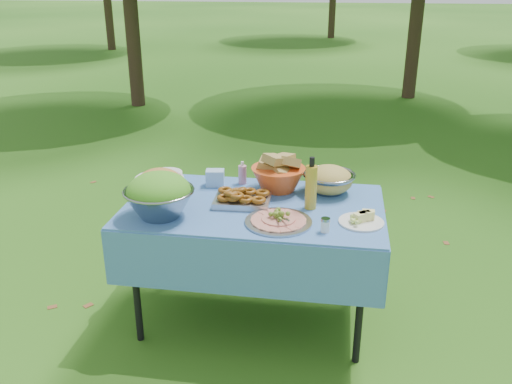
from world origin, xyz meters
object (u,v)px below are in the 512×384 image
at_px(plate_stack, 166,176).
at_px(pasta_bowl_steel, 329,179).
at_px(bread_bowl, 278,173).
at_px(picnic_table, 254,263).
at_px(charcuterie_platter, 279,216).
at_px(salad_bowl, 159,195).
at_px(oil_bottle, 311,183).

distance_m(plate_stack, pasta_bowl_steel, 1.03).
bearing_deg(bread_bowl, picnic_table, -112.98).
distance_m(bread_bowl, charcuterie_platter, 0.48).
bearing_deg(bread_bowl, charcuterie_platter, -82.91).
bearing_deg(picnic_table, salad_bowl, -154.14).
height_order(bread_bowl, oil_bottle, oil_bottle).
relative_size(salad_bowl, oil_bottle, 1.26).
relative_size(charcuterie_platter, oil_bottle, 1.19).
relative_size(plate_stack, pasta_bowl_steel, 0.66).
xyz_separation_m(plate_stack, charcuterie_platter, (0.79, -0.53, 0.02)).
bearing_deg(pasta_bowl_steel, salad_bowl, -150.86).
height_order(plate_stack, pasta_bowl_steel, pasta_bowl_steel).
distance_m(salad_bowl, pasta_bowl_steel, 1.02).
bearing_deg(charcuterie_platter, oil_bottle, 55.53).
distance_m(pasta_bowl_steel, charcuterie_platter, 0.54).
bearing_deg(salad_bowl, plate_stack, 104.33).
height_order(picnic_table, oil_bottle, oil_bottle).
height_order(salad_bowl, pasta_bowl_steel, salad_bowl).
xyz_separation_m(bread_bowl, oil_bottle, (0.21, -0.25, 0.04)).
height_order(plate_stack, charcuterie_platter, charcuterie_platter).
relative_size(picnic_table, oil_bottle, 4.86).
bearing_deg(picnic_table, charcuterie_platter, -52.26).
xyz_separation_m(salad_bowl, plate_stack, (-0.14, 0.55, -0.10)).
distance_m(picnic_table, salad_bowl, 0.73).
bearing_deg(pasta_bowl_steel, charcuterie_platter, -117.07).
bearing_deg(picnic_table, plate_stack, 152.77).
height_order(picnic_table, salad_bowl, salad_bowl).
relative_size(picnic_table, pasta_bowl_steel, 4.71).
bearing_deg(bread_bowl, pasta_bowl_steel, 1.73).
bearing_deg(oil_bottle, pasta_bowl_steel, 70.25).
bearing_deg(charcuterie_platter, bread_bowl, 97.09).
xyz_separation_m(salad_bowl, pasta_bowl_steel, (0.89, 0.50, -0.04)).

